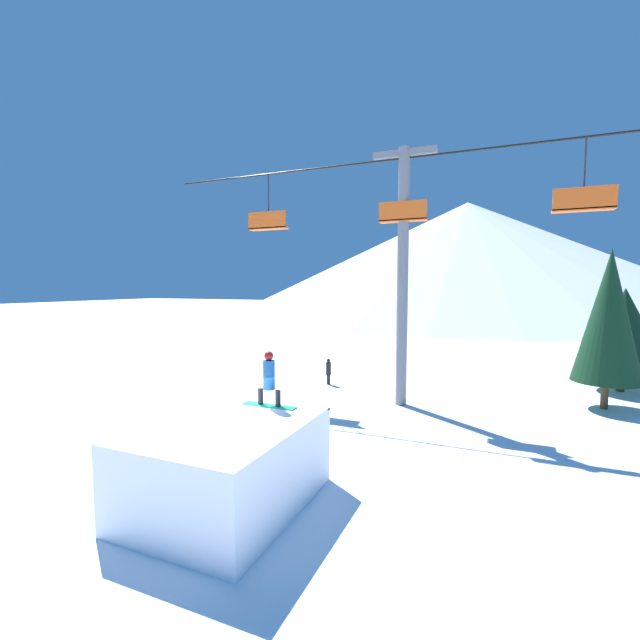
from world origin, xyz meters
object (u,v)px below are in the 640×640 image
(snowboarder, at_px, (269,379))
(pine_tree_near, at_px, (609,316))
(distant_skier, at_px, (328,370))
(snow_ramp, at_px, (227,464))

(snowboarder, distance_m, pine_tree_near, 13.37)
(snowboarder, relative_size, pine_tree_near, 0.23)
(snowboarder, relative_size, distant_skier, 1.11)
(pine_tree_near, height_order, distant_skier, pine_tree_near)
(snow_ramp, relative_size, distant_skier, 3.20)
(snow_ramp, relative_size, pine_tree_near, 0.65)
(pine_tree_near, bearing_deg, snowboarder, -130.65)
(pine_tree_near, distance_m, distant_skier, 11.46)
(snow_ramp, height_order, pine_tree_near, pine_tree_near)
(snow_ramp, xyz_separation_m, snowboarder, (0.19, 1.45, 1.54))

